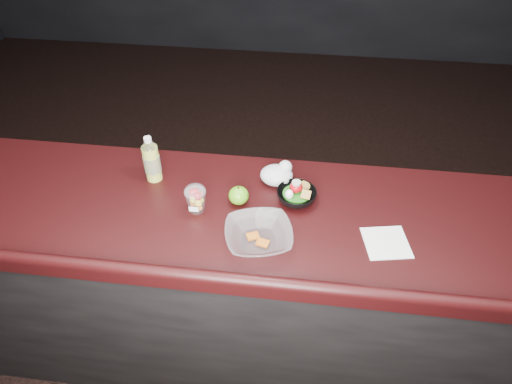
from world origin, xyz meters
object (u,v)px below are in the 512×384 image
takeout_bowl (259,236)px  snack_bowl (296,195)px  lemonade_bottle (152,162)px  green_apple (239,195)px  fruit_cup (196,198)px

takeout_bowl → snack_bowl: bearing=63.0°
lemonade_bottle → green_apple: (0.38, -0.11, -0.05)m
fruit_cup → green_apple: bearing=21.7°
green_apple → takeout_bowl: bearing=-62.6°
fruit_cup → green_apple: (0.16, 0.06, -0.02)m
green_apple → fruit_cup: bearing=-158.3°
lemonade_bottle → fruit_cup: bearing=-37.3°
fruit_cup → lemonade_bottle: bearing=142.7°
snack_bowl → lemonade_bottle: bearing=173.8°
green_apple → takeout_bowl: (0.10, -0.20, -0.01)m
fruit_cup → takeout_bowl: (0.26, -0.14, -0.03)m
fruit_cup → green_apple: size_ratio=1.44×
snack_bowl → takeout_bowl: 0.27m
snack_bowl → fruit_cup: bearing=-165.0°
fruit_cup → takeout_bowl: bearing=-27.7°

